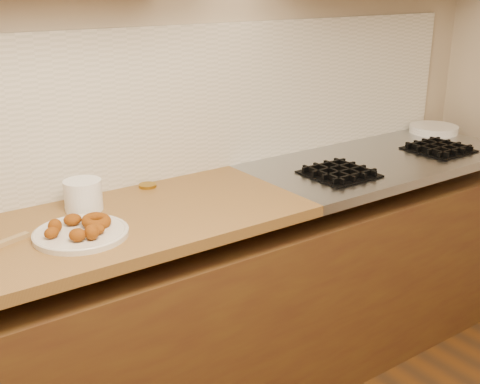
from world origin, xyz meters
name	(u,v)px	position (x,y,z in m)	size (l,w,h in m)	color
wall_back	(112,70)	(0.00, 2.00, 1.35)	(4.00, 0.02, 2.70)	#C4B291
base_cabinet	(164,335)	(0.00, 1.69, 0.39)	(3.60, 0.60, 0.77)	#573A16
stovetop	(382,161)	(1.15, 1.69, 0.88)	(1.30, 0.62, 0.04)	#9EA0A5
backsplash	(116,111)	(0.00, 1.99, 1.20)	(3.60, 0.02, 0.60)	silver
burner_grates	(392,159)	(1.13, 1.61, 0.91)	(0.91, 0.26, 0.03)	black
donut_plate	(81,234)	(-0.31, 1.62, 0.91)	(0.30, 0.30, 0.02)	silver
ring_donut	(96,221)	(-0.25, 1.64, 0.93)	(0.09, 0.09, 0.03)	#813704
fried_dough_chunks	(76,229)	(-0.33, 1.61, 0.94)	(0.19, 0.21, 0.05)	#813704
plastic_tub	(83,195)	(-0.21, 1.84, 0.95)	(0.13, 0.13, 0.11)	white
tub_lid	(82,206)	(-0.21, 1.87, 0.90)	(0.12, 0.12, 0.01)	silver
brass_jar_lid	(148,186)	(0.08, 1.93, 0.91)	(0.07, 0.07, 0.01)	#A47E23
wooden_utensil	(1,244)	(-0.53, 1.69, 0.91)	(0.19, 0.02, 0.01)	#9B7B4B
plate_stack	(434,129)	(1.72, 1.85, 0.92)	(0.25, 0.25, 0.04)	white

